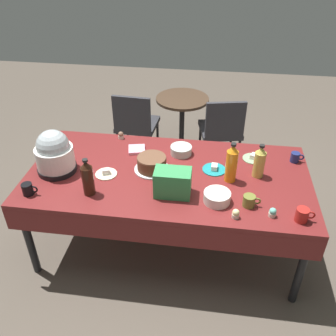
{
  "coord_description": "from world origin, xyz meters",
  "views": [
    {
      "loc": [
        0.33,
        -2.32,
        2.41
      ],
      "look_at": [
        0.0,
        0.0,
        0.8
      ],
      "focal_mm": 39.24,
      "sensor_mm": 36.0,
      "label": 1
    }
  ],
  "objects_px": {
    "dessert_plate_sage": "(253,158)",
    "round_cafe_table": "(182,116)",
    "slow_cooker": "(54,153)",
    "maroon_chair_left": "(136,122)",
    "cupcake_berry": "(121,135)",
    "soda_bottle_orange_juice": "(232,164)",
    "glass_salad_bowl": "(181,150)",
    "coffee_mug_red": "(302,215)",
    "soda_bottle_ginger_ale": "(260,162)",
    "frosted_layer_cake": "(152,164)",
    "ceramic_snack_bowl": "(217,197)",
    "cupcake_vanilla": "(236,214)",
    "coffee_mug_black": "(28,189)",
    "soda_bottle_cola": "(88,178)",
    "potluck_table": "(168,180)",
    "maroon_chair_right": "(222,128)",
    "cupcake_rose": "(273,213)",
    "coffee_mug_navy": "(295,157)",
    "coffee_mug_olive": "(249,201)",
    "dessert_plate_cream": "(106,173)",
    "dessert_plate_teal": "(214,169)",
    "soda_carton": "(173,183)"
  },
  "relations": [
    {
      "from": "slow_cooker",
      "to": "soda_carton",
      "type": "height_order",
      "value": "slow_cooker"
    },
    {
      "from": "slow_cooker",
      "to": "soda_bottle_ginger_ale",
      "type": "height_order",
      "value": "slow_cooker"
    },
    {
      "from": "coffee_mug_olive",
      "to": "ceramic_snack_bowl",
      "type": "bearing_deg",
      "value": 175.95
    },
    {
      "from": "soda_bottle_cola",
      "to": "coffee_mug_red",
      "type": "relative_size",
      "value": 2.29
    },
    {
      "from": "slow_cooker",
      "to": "maroon_chair_left",
      "type": "bearing_deg",
      "value": 77.15
    },
    {
      "from": "glass_salad_bowl",
      "to": "round_cafe_table",
      "type": "bearing_deg",
      "value": 95.55
    },
    {
      "from": "glass_salad_bowl",
      "to": "dessert_plate_sage",
      "type": "xyz_separation_m",
      "value": [
        0.6,
        -0.0,
        -0.02
      ]
    },
    {
      "from": "slow_cooker",
      "to": "ceramic_snack_bowl",
      "type": "relative_size",
      "value": 1.84
    },
    {
      "from": "potluck_table",
      "to": "cupcake_rose",
      "type": "xyz_separation_m",
      "value": [
        0.76,
        -0.4,
        0.09
      ]
    },
    {
      "from": "potluck_table",
      "to": "coffee_mug_olive",
      "type": "xyz_separation_m",
      "value": [
        0.61,
        -0.31,
        0.1
      ]
    },
    {
      "from": "cupcake_vanilla",
      "to": "slow_cooker",
      "type": "bearing_deg",
      "value": 165.35
    },
    {
      "from": "cupcake_vanilla",
      "to": "soda_bottle_ginger_ale",
      "type": "distance_m",
      "value": 0.55
    },
    {
      "from": "glass_salad_bowl",
      "to": "coffee_mug_red",
      "type": "xyz_separation_m",
      "value": [
        0.88,
        -0.71,
        0.01
      ]
    },
    {
      "from": "slow_cooker",
      "to": "cupcake_berry",
      "type": "xyz_separation_m",
      "value": [
        0.37,
        0.57,
        -0.13
      ]
    },
    {
      "from": "dessert_plate_cream",
      "to": "coffee_mug_red",
      "type": "height_order",
      "value": "coffee_mug_red"
    },
    {
      "from": "coffee_mug_navy",
      "to": "potluck_table",
      "type": "bearing_deg",
      "value": -162.81
    },
    {
      "from": "dessert_plate_teal",
      "to": "maroon_chair_left",
      "type": "height_order",
      "value": "maroon_chair_left"
    },
    {
      "from": "dessert_plate_cream",
      "to": "glass_salad_bowl",
      "type": "bearing_deg",
      "value": 35.01
    },
    {
      "from": "dessert_plate_cream",
      "to": "cupcake_rose",
      "type": "bearing_deg",
      "value": -14.34
    },
    {
      "from": "dessert_plate_sage",
      "to": "round_cafe_table",
      "type": "xyz_separation_m",
      "value": [
        -0.72,
        1.23,
        -0.26
      ]
    },
    {
      "from": "dessert_plate_teal",
      "to": "coffee_mug_navy",
      "type": "distance_m",
      "value": 0.68
    },
    {
      "from": "frosted_layer_cake",
      "to": "ceramic_snack_bowl",
      "type": "bearing_deg",
      "value": -31.79
    },
    {
      "from": "maroon_chair_right",
      "to": "frosted_layer_cake",
      "type": "bearing_deg",
      "value": -113.25
    },
    {
      "from": "cupcake_vanilla",
      "to": "coffee_mug_black",
      "type": "relative_size",
      "value": 0.57
    },
    {
      "from": "glass_salad_bowl",
      "to": "coffee_mug_red",
      "type": "distance_m",
      "value": 1.13
    },
    {
      "from": "potluck_table",
      "to": "coffee_mug_red",
      "type": "xyz_separation_m",
      "value": [
        0.95,
        -0.41,
        0.11
      ]
    },
    {
      "from": "cupcake_berry",
      "to": "coffee_mug_navy",
      "type": "height_order",
      "value": "coffee_mug_navy"
    },
    {
      "from": "slow_cooker",
      "to": "maroon_chair_right",
      "type": "distance_m",
      "value": 1.94
    },
    {
      "from": "round_cafe_table",
      "to": "maroon_chair_left",
      "type": "bearing_deg",
      "value": -155.98
    },
    {
      "from": "dessert_plate_sage",
      "to": "round_cafe_table",
      "type": "relative_size",
      "value": 0.24
    },
    {
      "from": "cupcake_berry",
      "to": "soda_bottle_orange_juice",
      "type": "relative_size",
      "value": 0.21
    },
    {
      "from": "cupcake_vanilla",
      "to": "round_cafe_table",
      "type": "xyz_separation_m",
      "value": [
        -0.57,
        1.97,
        -0.28
      ]
    },
    {
      "from": "slow_cooker",
      "to": "maroon_chair_left",
      "type": "distance_m",
      "value": 1.48
    },
    {
      "from": "coffee_mug_navy",
      "to": "maroon_chair_right",
      "type": "relative_size",
      "value": 0.13
    },
    {
      "from": "cupcake_berry",
      "to": "soda_bottle_orange_juice",
      "type": "bearing_deg",
      "value": -27.42
    },
    {
      "from": "slow_cooker",
      "to": "coffee_mug_navy",
      "type": "distance_m",
      "value": 1.92
    },
    {
      "from": "coffee_mug_red",
      "to": "ceramic_snack_bowl",
      "type": "bearing_deg",
      "value": 167.75
    },
    {
      "from": "soda_bottle_orange_juice",
      "to": "coffee_mug_black",
      "type": "distance_m",
      "value": 1.49
    },
    {
      "from": "soda_carton",
      "to": "round_cafe_table",
      "type": "distance_m",
      "value": 1.82
    },
    {
      "from": "cupcake_berry",
      "to": "soda_bottle_cola",
      "type": "height_order",
      "value": "soda_bottle_cola"
    },
    {
      "from": "soda_bottle_ginger_ale",
      "to": "slow_cooker",
      "type": "bearing_deg",
      "value": -174.58
    },
    {
      "from": "dessert_plate_sage",
      "to": "maroon_chair_right",
      "type": "height_order",
      "value": "maroon_chair_right"
    },
    {
      "from": "potluck_table",
      "to": "maroon_chair_left",
      "type": "xyz_separation_m",
      "value": [
        -0.55,
        1.31,
        -0.2
      ]
    },
    {
      "from": "cupcake_berry",
      "to": "soda_carton",
      "type": "relative_size",
      "value": 0.26
    },
    {
      "from": "potluck_table",
      "to": "coffee_mug_red",
      "type": "distance_m",
      "value": 1.04
    },
    {
      "from": "cupcake_rose",
      "to": "glass_salad_bowl",
      "type": "bearing_deg",
      "value": 134.72
    },
    {
      "from": "dessert_plate_teal",
      "to": "coffee_mug_olive",
      "type": "xyz_separation_m",
      "value": [
        0.25,
        -0.41,
        0.03
      ]
    },
    {
      "from": "dessert_plate_sage",
      "to": "cupcake_berry",
      "type": "height_order",
      "value": "cupcake_berry"
    },
    {
      "from": "frosted_layer_cake",
      "to": "ceramic_snack_bowl",
      "type": "distance_m",
      "value": 0.61
    },
    {
      "from": "ceramic_snack_bowl",
      "to": "round_cafe_table",
      "type": "distance_m",
      "value": 1.9
    }
  ]
}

